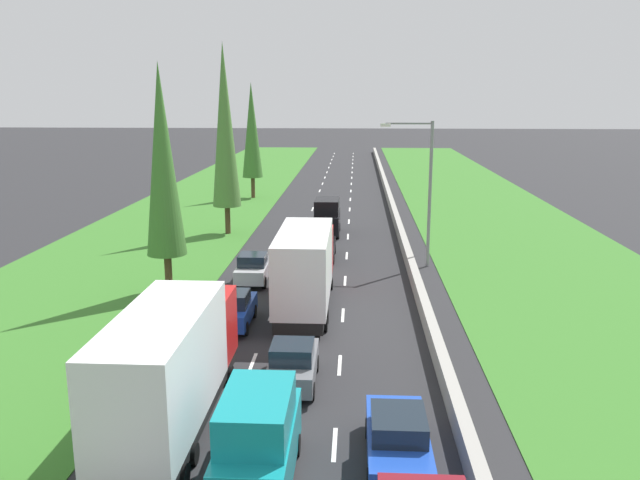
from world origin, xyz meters
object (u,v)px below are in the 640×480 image
at_px(blue_sedan_right_lane, 398,438).
at_px(silver_hatchback_left_lane, 254,268).
at_px(black_sedan_centre_lane, 321,247).
at_px(poplar_tree_second, 163,161).
at_px(white_box_truck_left_lane, 171,365).
at_px(white_box_truck_centre_lane, 305,267).
at_px(grey_hatchback_centre_lane, 293,364).
at_px(poplar_tree_fourth, 252,131).
at_px(poplar_tree_third, 225,126).
at_px(black_van_centre_lane, 327,217).
at_px(teal_van_centre_lane, 258,439).
at_px(street_light_mast, 425,183).
at_px(blue_hatchback_left_lane, 233,309).

xyz_separation_m(blue_sedan_right_lane, silver_hatchback_left_lane, (-7.09, 18.38, 0.02)).
distance_m(black_sedan_centre_lane, poplar_tree_second, 12.91).
relative_size(white_box_truck_left_lane, blue_sedan_right_lane, 2.09).
relative_size(white_box_truck_centre_lane, black_sedan_centre_lane, 2.09).
relative_size(grey_hatchback_centre_lane, white_box_truck_centre_lane, 0.41).
bearing_deg(poplar_tree_fourth, poplar_tree_third, -87.28).
bearing_deg(white_box_truck_centre_lane, blue_sedan_right_lane, -74.80).
height_order(grey_hatchback_centre_lane, black_van_centre_lane, black_van_centre_lane).
relative_size(grey_hatchback_centre_lane, black_sedan_centre_lane, 0.87).
relative_size(teal_van_centre_lane, silver_hatchback_left_lane, 1.26).
xyz_separation_m(teal_van_centre_lane, white_box_truck_centre_lane, (0.11, 15.05, 0.78)).
distance_m(poplar_tree_second, street_light_mast, 15.75).
xyz_separation_m(poplar_tree_third, poplar_tree_fourth, (-0.85, 17.88, -1.29)).
xyz_separation_m(grey_hatchback_centre_lane, poplar_tree_fourth, (-8.47, 44.32, 6.12)).
bearing_deg(silver_hatchback_left_lane, poplar_tree_fourth, 99.01).
bearing_deg(blue_hatchback_left_lane, white_box_truck_left_lane, -90.79).
xyz_separation_m(teal_van_centre_lane, poplar_tree_second, (-7.47, 17.29, 5.76)).
bearing_deg(white_box_truck_left_lane, silver_hatchback_left_lane, 90.17).
bearing_deg(blue_sedan_right_lane, poplar_tree_third, 109.49).
relative_size(white_box_truck_centre_lane, poplar_tree_third, 0.65).
bearing_deg(street_light_mast, blue_hatchback_left_lane, -130.69).
relative_size(teal_van_centre_lane, blue_sedan_right_lane, 1.09).
bearing_deg(blue_sedan_right_lane, silver_hatchback_left_lane, 111.09).
relative_size(white_box_truck_left_lane, black_van_centre_lane, 1.92).
distance_m(teal_van_centre_lane, white_box_truck_centre_lane, 15.07).
bearing_deg(street_light_mast, black_van_centre_lane, 125.08).
bearing_deg(poplar_tree_fourth, grey_hatchback_centre_lane, -79.18).
relative_size(blue_sedan_right_lane, poplar_tree_third, 0.31).
relative_size(black_van_centre_lane, blue_sedan_right_lane, 1.09).
bearing_deg(street_light_mast, poplar_tree_third, 147.34).
xyz_separation_m(teal_van_centre_lane, poplar_tree_third, (-7.30, 32.80, 6.85)).
distance_m(blue_hatchback_left_lane, poplar_tree_fourth, 39.09).
relative_size(white_box_truck_left_lane, poplar_tree_second, 0.77).
distance_m(silver_hatchback_left_lane, poplar_tree_second, 7.97).
xyz_separation_m(black_sedan_centre_lane, blue_hatchback_left_lane, (-3.39, -12.98, 0.02)).
height_order(white_box_truck_left_lane, poplar_tree_fourth, poplar_tree_fourth).
distance_m(white_box_truck_centre_lane, black_sedan_centre_lane, 10.42).
distance_m(white_box_truck_centre_lane, poplar_tree_fourth, 36.88).
height_order(black_sedan_centre_lane, black_van_centre_lane, black_van_centre_lane).
height_order(blue_hatchback_left_lane, poplar_tree_third, poplar_tree_third).
distance_m(grey_hatchback_centre_lane, poplar_tree_second, 14.84).
bearing_deg(black_van_centre_lane, blue_sedan_right_lane, -83.72).
bearing_deg(grey_hatchback_centre_lane, black_sedan_centre_lane, 89.96).
xyz_separation_m(white_box_truck_centre_lane, silver_hatchback_left_lane, (-3.35, 4.61, -1.35)).
height_order(poplar_tree_third, poplar_tree_fourth, poplar_tree_third).
xyz_separation_m(grey_hatchback_centre_lane, poplar_tree_third, (-7.62, 26.45, 7.41)).
bearing_deg(grey_hatchback_centre_lane, silver_hatchback_left_lane, 104.95).
distance_m(grey_hatchback_centre_lane, poplar_tree_third, 28.50).
distance_m(teal_van_centre_lane, poplar_tree_third, 34.30).
bearing_deg(black_sedan_centre_lane, street_light_mast, -13.90).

